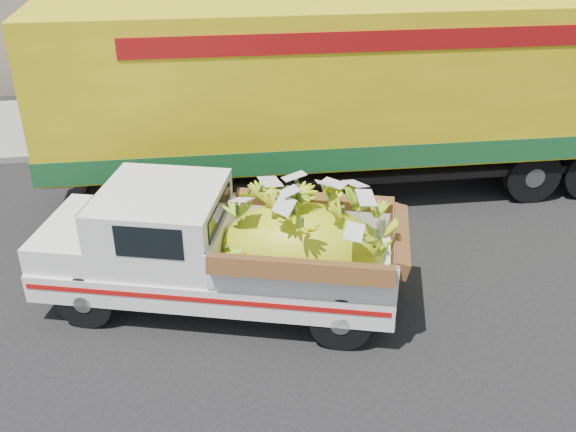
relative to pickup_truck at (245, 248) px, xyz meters
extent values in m
plane|color=black|center=(0.40, -0.58, -0.99)|extent=(100.00, 100.00, 0.00)
cube|color=gray|center=(0.40, 6.18, -0.91)|extent=(60.00, 0.25, 0.15)
cube|color=gray|center=(0.40, 8.28, -0.92)|extent=(60.00, 4.00, 0.14)
cylinder|color=black|center=(-2.34, -0.19, -0.57)|extent=(0.88, 0.47, 0.85)
cylinder|color=black|center=(-1.90, 1.38, -0.57)|extent=(0.88, 0.47, 0.85)
cylinder|color=black|center=(1.20, -1.18, -0.57)|extent=(0.88, 0.47, 0.85)
cylinder|color=black|center=(1.65, 0.38, -0.57)|extent=(0.88, 0.47, 0.85)
cube|color=silver|center=(-0.40, 0.11, -0.37)|extent=(5.56, 3.25, 0.44)
cube|color=#A50F0C|center=(-0.66, -0.80, -0.30)|extent=(4.95, 1.40, 0.08)
cube|color=silver|center=(-2.88, 0.81, -0.49)|extent=(0.61, 1.82, 0.16)
cube|color=silver|center=(-2.47, 0.70, 0.05)|extent=(1.40, 1.97, 0.40)
cube|color=silver|center=(-1.18, 0.33, 0.35)|extent=(2.16, 2.22, 1.00)
cube|color=black|center=(-1.32, -0.58, 0.54)|extent=(0.92, 0.27, 0.47)
cube|color=silver|center=(0.89, -0.25, 0.13)|extent=(2.99, 2.52, 0.57)
ellipsoid|color=yellow|center=(0.78, -0.22, 0.01)|extent=(2.65, 2.09, 1.43)
cylinder|color=black|center=(7.13, 4.68, -0.44)|extent=(1.10, 0.33, 1.10)
cylinder|color=black|center=(5.91, 2.69, -0.44)|extent=(1.10, 0.33, 1.10)
cylinder|color=black|center=(5.93, 4.69, -0.44)|extent=(1.10, 0.33, 1.10)
cylinder|color=black|center=(-2.09, 2.78, -0.44)|extent=(1.10, 0.33, 1.10)
cylinder|color=black|center=(-2.07, 4.78, -0.44)|extent=(1.10, 0.33, 1.10)
cube|color=black|center=(2.42, 3.73, -0.21)|extent=(12.01, 1.14, 0.36)
cube|color=gold|center=(2.42, 3.73, 1.39)|extent=(11.79, 2.63, 2.84)
cube|color=#175125|center=(2.42, 3.73, 0.22)|extent=(11.85, 2.65, 0.45)
cube|color=maroon|center=(2.40, 2.47, 2.36)|extent=(8.40, 0.11, 0.35)
camera|label=1|loc=(-0.51, -8.07, 4.92)|focal=40.00mm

